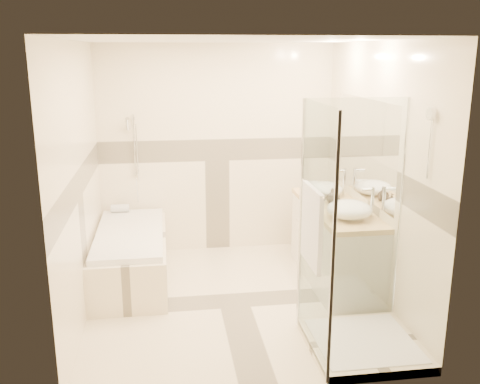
{
  "coord_description": "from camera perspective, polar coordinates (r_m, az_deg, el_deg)",
  "views": [
    {
      "loc": [
        -0.63,
        -4.83,
        2.41
      ],
      "look_at": [
        0.1,
        0.25,
        1.05
      ],
      "focal_mm": 40.0,
      "sensor_mm": 36.0,
      "label": 1
    }
  ],
  "objects": [
    {
      "name": "bathtub",
      "position": [
        5.88,
        -11.56,
        -6.43
      ],
      "size": [
        0.75,
        1.7,
        0.56
      ],
      "color": "beige",
      "rests_on": "ground"
    },
    {
      "name": "faucet_near",
      "position": [
        6.01,
        10.97,
        1.27
      ],
      "size": [
        0.12,
        0.03,
        0.3
      ],
      "color": "silver",
      "rests_on": "vanity"
    },
    {
      "name": "room",
      "position": [
        5.02,
        -0.12,
        1.59
      ],
      "size": [
        2.82,
        3.02,
        2.52
      ],
      "color": "beige",
      "rests_on": "ground"
    },
    {
      "name": "folded_towels",
      "position": [
        6.29,
        8.09,
        0.65
      ],
      "size": [
        0.18,
        0.24,
        0.07
      ],
      "primitive_type": "cube",
      "rotation": [
        0.0,
        0.0,
        0.24
      ],
      "color": "silver",
      "rests_on": "vanity"
    },
    {
      "name": "faucet_far",
      "position": [
        5.27,
        13.84,
        -0.83
      ],
      "size": [
        0.12,
        0.03,
        0.3
      ],
      "color": "silver",
      "rests_on": "vanity"
    },
    {
      "name": "amenity_bottle_b",
      "position": [
        5.71,
        9.8,
        -0.4
      ],
      "size": [
        0.13,
        0.13,
        0.16
      ],
      "primitive_type": "imported",
      "rotation": [
        0.0,
        0.0,
        -0.03
      ],
      "color": "black",
      "rests_on": "vanity"
    },
    {
      "name": "vessel_sink_far",
      "position": [
        5.22,
        11.59,
        -1.85
      ],
      "size": [
        0.43,
        0.43,
        0.17
      ],
      "primitive_type": "ellipsoid",
      "color": "white",
      "rests_on": "vanity"
    },
    {
      "name": "shower_enclosure",
      "position": [
        4.54,
        11.6,
        -10.25
      ],
      "size": [
        0.96,
        0.93,
        2.04
      ],
      "color": "beige",
      "rests_on": "ground"
    },
    {
      "name": "amenity_bottle_a",
      "position": [
        5.52,
        10.48,
        -1.09
      ],
      "size": [
        0.07,
        0.07,
        0.14
      ],
      "primitive_type": "imported",
      "rotation": [
        0.0,
        0.0,
        -0.07
      ],
      "color": "black",
      "rests_on": "vanity"
    },
    {
      "name": "rolled_towel",
      "position": [
        6.47,
        -12.67,
        -1.71
      ],
      "size": [
        0.21,
        0.09,
        0.09
      ],
      "primitive_type": "cylinder",
      "rotation": [
        0.0,
        1.57,
        0.0
      ],
      "color": "silver",
      "rests_on": "bathtub"
    },
    {
      "name": "vanity",
      "position": [
        5.77,
        10.1,
        -5.5
      ],
      "size": [
        0.58,
        1.62,
        0.85
      ],
      "color": "white",
      "rests_on": "ground"
    },
    {
      "name": "vessel_sink_near",
      "position": [
        5.97,
        8.98,
        0.31
      ],
      "size": [
        0.4,
        0.4,
        0.16
      ],
      "primitive_type": "ellipsoid",
      "color": "white",
      "rests_on": "vanity"
    }
  ]
}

